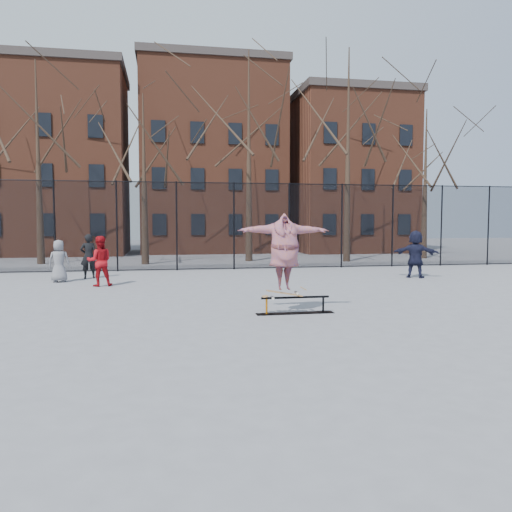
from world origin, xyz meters
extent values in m
plane|color=slate|center=(0.00, 0.00, 0.00)|extent=(100.00, 100.00, 0.00)
cube|color=black|center=(1.12, 1.80, 0.01)|extent=(1.90, 0.29, 0.01)
cylinder|color=#C96A0B|center=(0.42, 1.80, 0.20)|extent=(0.05, 0.05, 0.39)
cylinder|color=black|center=(1.83, 1.80, 0.20)|extent=(0.05, 0.05, 0.39)
cylinder|color=black|center=(1.12, 1.80, 0.39)|extent=(1.67, 0.05, 0.05)
imported|color=navy|center=(0.85, 1.80, 1.44)|extent=(2.25, 0.65, 1.82)
imported|color=slate|center=(-5.73, 9.36, 0.77)|extent=(0.76, 0.50, 1.55)
imported|color=black|center=(-4.85, 10.40, 0.86)|extent=(0.69, 0.51, 1.73)
imported|color=#A50E15|center=(-4.14, 7.92, 0.86)|extent=(0.92, 0.77, 1.72)
imported|color=#191B32|center=(7.73, 8.32, 0.93)|extent=(1.75, 1.39, 1.86)
cylinder|color=black|center=(-6.60, 13.00, 2.00)|extent=(0.07, 0.07, 4.00)
cylinder|color=black|center=(-4.00, 13.00, 2.00)|extent=(0.07, 0.07, 4.00)
cylinder|color=black|center=(-1.40, 13.00, 2.00)|extent=(0.07, 0.07, 4.00)
cylinder|color=black|center=(1.20, 13.00, 2.00)|extent=(0.07, 0.07, 4.00)
cylinder|color=black|center=(3.80, 13.00, 2.00)|extent=(0.07, 0.07, 4.00)
cylinder|color=black|center=(6.40, 13.00, 2.00)|extent=(0.07, 0.07, 4.00)
cylinder|color=black|center=(9.00, 13.00, 2.00)|extent=(0.07, 0.07, 4.00)
cylinder|color=black|center=(11.60, 13.00, 2.00)|extent=(0.07, 0.07, 4.00)
cylinder|color=black|center=(14.20, 13.00, 2.00)|extent=(0.07, 0.07, 4.00)
cube|color=black|center=(0.00, 13.00, 2.00)|extent=(34.00, 0.01, 4.00)
cylinder|color=black|center=(0.00, 13.00, 3.96)|extent=(34.00, 0.04, 0.04)
cone|color=black|center=(-8.50, 17.80, 2.31)|extent=(0.40, 0.40, 4.62)
cone|color=black|center=(-3.00, 16.50, 2.31)|extent=(0.40, 0.40, 4.62)
cone|color=black|center=(2.50, 17.80, 2.31)|extent=(0.40, 0.40, 4.62)
cone|color=black|center=(8.00, 16.50, 2.31)|extent=(0.40, 0.40, 4.62)
cone|color=black|center=(13.50, 17.80, 2.31)|extent=(0.40, 0.40, 4.62)
cube|color=brown|center=(-9.00, 26.00, 6.00)|extent=(9.00, 7.00, 12.00)
cube|color=brown|center=(1.50, 26.00, 6.50)|extent=(10.00, 7.00, 13.00)
cube|color=brown|center=(11.50, 26.00, 5.50)|extent=(8.00, 7.00, 11.00)
camera|label=1|loc=(-1.96, -9.71, 2.22)|focal=35.00mm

